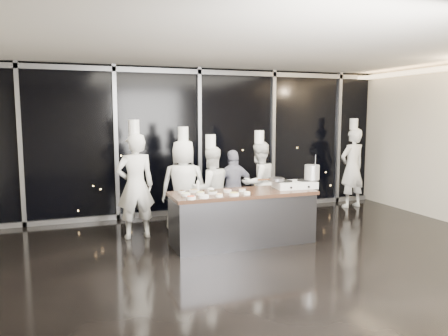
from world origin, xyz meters
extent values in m
plane|color=black|center=(0.00, 0.00, 0.00)|extent=(9.00, 9.00, 0.00)
cube|color=beige|center=(0.00, 3.50, 1.60)|extent=(9.00, 0.02, 3.20)
cube|color=silver|center=(0.00, 0.00, 3.20)|extent=(9.00, 7.00, 0.02)
cube|color=black|center=(0.00, 3.44, 1.60)|extent=(8.90, 0.04, 3.18)
cube|color=gray|center=(0.00, 3.39, 3.10)|extent=(8.90, 0.08, 0.10)
cube|color=gray|center=(0.00, 3.39, 0.05)|extent=(8.90, 0.08, 0.10)
cube|color=gray|center=(-3.60, 3.39, 1.60)|extent=(0.08, 0.08, 3.20)
cube|color=gray|center=(-1.80, 3.39, 1.60)|extent=(0.08, 0.08, 3.20)
cube|color=gray|center=(0.00, 3.39, 1.60)|extent=(0.08, 0.08, 3.20)
cube|color=gray|center=(1.80, 3.39, 1.60)|extent=(0.08, 0.08, 3.20)
cube|color=gray|center=(3.60, 3.39, 1.60)|extent=(0.08, 0.08, 3.20)
cube|color=#3D3D42|center=(0.00, 0.90, 0.42)|extent=(2.40, 0.80, 0.84)
cube|color=#45281D|center=(0.00, 0.90, 0.87)|extent=(2.46, 0.86, 0.06)
cube|color=silver|center=(1.00, 0.92, 0.96)|extent=(0.75, 0.51, 0.12)
cylinder|color=black|center=(0.83, 0.93, 1.03)|extent=(0.26, 0.26, 0.02)
cylinder|color=black|center=(1.17, 0.90, 1.03)|extent=(0.26, 0.26, 0.02)
cylinder|color=black|center=(0.81, 0.70, 0.95)|extent=(0.04, 0.02, 0.04)
cylinder|color=black|center=(1.14, 0.67, 0.95)|extent=(0.04, 0.02, 0.04)
cylinder|color=gray|center=(0.66, 0.96, 1.06)|extent=(0.32, 0.32, 0.05)
cube|color=#4C2B14|center=(0.41, 0.99, 1.07)|extent=(0.21, 0.05, 0.02)
cylinder|color=silver|center=(1.31, 0.86, 1.17)|extent=(0.29, 0.29, 0.26)
cylinder|color=white|center=(-1.01, 0.56, 0.92)|extent=(0.15, 0.15, 0.04)
cylinder|color=#DE4625|center=(-1.01, 0.56, 0.94)|extent=(0.12, 0.12, 0.01)
cylinder|color=white|center=(-1.01, 0.85, 0.92)|extent=(0.15, 0.15, 0.04)
cylinder|color=beige|center=(-1.01, 0.85, 0.94)|extent=(0.13, 0.13, 0.01)
cylinder|color=white|center=(-1.01, 1.11, 0.92)|extent=(0.12, 0.12, 0.04)
cylinder|color=black|center=(-1.01, 1.11, 0.94)|extent=(0.10, 0.10, 0.01)
cylinder|color=white|center=(-0.79, 0.59, 0.92)|extent=(0.16, 0.16, 0.04)
cylinder|color=silver|center=(-0.79, 0.59, 0.94)|extent=(0.13, 0.13, 0.01)
cylinder|color=white|center=(-0.77, 0.86, 0.92)|extent=(0.14, 0.14, 0.04)
cylinder|color=#D6D46B|center=(-0.77, 0.86, 0.94)|extent=(0.12, 0.12, 0.01)
cylinder|color=white|center=(-0.80, 1.11, 0.92)|extent=(0.16, 0.16, 0.04)
cylinder|color=olive|center=(-0.80, 1.11, 0.94)|extent=(0.13, 0.13, 0.01)
cylinder|color=white|center=(-0.53, 0.60, 0.92)|extent=(0.12, 0.12, 0.04)
cylinder|color=#EBB561|center=(-0.53, 0.60, 0.94)|extent=(0.10, 0.10, 0.01)
cylinder|color=white|center=(-0.55, 0.88, 0.92)|extent=(0.16, 0.16, 0.04)
cylinder|color=black|center=(-0.55, 0.88, 0.94)|extent=(0.13, 0.13, 0.01)
cylinder|color=white|center=(-0.49, 1.13, 0.92)|extent=(0.12, 0.12, 0.04)
cylinder|color=white|center=(-0.49, 1.13, 0.94)|extent=(0.10, 0.10, 0.01)
cylinder|color=white|center=(-0.27, 0.62, 0.92)|extent=(0.17, 0.17, 0.04)
cylinder|color=#B29F47|center=(-0.27, 0.62, 0.94)|extent=(0.14, 0.14, 0.01)
cylinder|color=white|center=(-0.27, 0.93, 0.92)|extent=(0.14, 0.14, 0.04)
cylinder|color=#A97261|center=(-0.27, 0.93, 0.94)|extent=(0.11, 0.11, 0.01)
cylinder|color=white|center=(-0.05, 0.61, 0.92)|extent=(0.11, 0.11, 0.04)
cylinder|color=#FFF3CA|center=(-0.05, 0.61, 0.94)|extent=(0.09, 0.09, 0.01)
cylinder|color=white|center=(-0.01, 0.90, 0.92)|extent=(0.12, 0.12, 0.04)
cylinder|color=#956A43|center=(-0.01, 0.90, 0.94)|extent=(0.09, 0.09, 0.01)
cylinder|color=silver|center=(-0.69, 1.23, 0.98)|extent=(0.06, 0.06, 0.15)
cone|color=silver|center=(-0.69, 1.23, 1.08)|extent=(0.05, 0.05, 0.05)
imported|color=silver|center=(-1.65, 1.89, 0.94)|extent=(0.72, 0.51, 1.87)
cylinder|color=white|center=(-1.65, 1.89, 1.97)|extent=(0.21, 0.21, 0.26)
imported|color=silver|center=(-0.75, 1.94, 0.87)|extent=(0.99, 0.81, 1.74)
cylinder|color=white|center=(-0.75, 1.94, 1.84)|extent=(0.24, 0.24, 0.26)
imported|color=silver|center=(-0.27, 1.80, 0.80)|extent=(0.80, 0.64, 1.60)
cylinder|color=white|center=(-0.27, 1.80, 1.70)|extent=(0.20, 0.20, 0.26)
imported|color=#131335|center=(0.30, 2.08, 0.75)|extent=(0.90, 0.41, 1.50)
imported|color=silver|center=(0.84, 2.08, 0.82)|extent=(0.94, 0.82, 1.65)
cylinder|color=white|center=(0.84, 2.08, 1.75)|extent=(0.23, 0.23, 0.26)
imported|color=silver|center=(3.55, 2.73, 0.93)|extent=(0.74, 0.55, 1.87)
cylinder|color=white|center=(3.55, 2.73, 1.97)|extent=(0.22, 0.22, 0.26)
camera|label=1|loc=(-2.79, -5.81, 2.21)|focal=35.00mm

